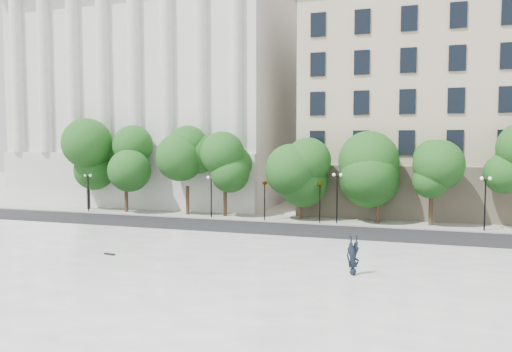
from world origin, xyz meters
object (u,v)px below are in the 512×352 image
(person_lying, at_px, (353,270))
(skateboard, at_px, (110,254))
(traffic_light_west, at_px, (265,180))
(traffic_light_east, at_px, (320,181))

(person_lying, relative_size, skateboard, 2.66)
(traffic_light_west, relative_size, person_lying, 2.11)
(traffic_light_east, distance_m, skateboard, 19.96)
(person_lying, bearing_deg, traffic_light_east, 65.53)
(traffic_light_east, relative_size, person_lying, 2.12)
(traffic_light_west, bearing_deg, person_lying, -60.76)
(traffic_light_west, bearing_deg, skateboard, -105.11)
(skateboard, bearing_deg, traffic_light_west, 86.69)
(traffic_light_west, xyz_separation_m, person_lying, (9.75, -17.41, -3.02))
(person_lying, height_order, skateboard, person_lying)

